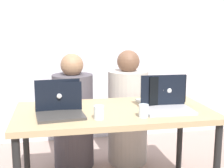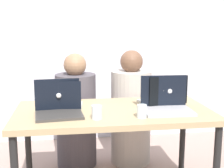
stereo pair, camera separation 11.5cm
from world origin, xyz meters
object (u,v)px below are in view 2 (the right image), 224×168
Objects in this scene: laptop_back_left at (60,102)px; water_glass_right at (142,112)px; person_on_right at (131,113)px; laptop_front_left at (58,107)px; person_on_left at (76,117)px; water_glass_left at (97,113)px; laptop_back_right at (163,98)px; laptop_front_right at (166,104)px.

laptop_back_left is 3.75× the size of water_glass_right.
person_on_right is 1.00m from laptop_front_left.
laptop_front_left reaches higher than laptop_back_left.
water_glass_right is (0.56, -0.15, -0.01)m from laptop_front_left.
person_on_left is 11.71× the size of water_glass_left.
laptop_back_right is 0.18m from laptop_front_right.
person_on_right is 3.04× the size of laptop_back_right.
laptop_front_right reaches higher than laptop_front_left.
laptop_back_left is at bearing 169.80° from laptop_front_right.
water_glass_left is at bearing -34.30° from laptop_front_left.
person_on_left is at bearing -48.66° from laptop_back_right.
water_glass_right is (0.30, -0.01, -0.00)m from water_glass_left.
laptop_front_left is at bearing -178.70° from laptop_front_right.
water_glass_left is at bearing 18.65° from laptop_back_right.
laptop_front_left is at bearing 52.53° from person_on_right.
laptop_front_right is at bearing 33.78° from water_glass_right.
laptop_front_left is 0.58m from water_glass_right.
water_glass_left reaches higher than water_glass_right.
water_glass_right is at bearing -20.97° from laptop_front_left.
laptop_front_left is at bearing 91.36° from laptop_back_left.
laptop_back_left is at bearing -9.41° from laptop_back_right.
person_on_left is 3.18× the size of laptop_back_left.
person_on_right is 0.61m from laptop_back_right.
laptop_front_left is at bearing 74.22° from person_on_left.
laptop_back_left reaches higher than water_glass_left.
water_glass_right is (-0.10, -0.85, 0.26)m from person_on_right.
laptop_back_left is at bearing 80.59° from laptop_front_left.
person_on_right is 3.07× the size of laptop_front_right.
person_on_left is 3.01× the size of laptop_front_right.
water_glass_left is 0.30m from water_glass_right.
water_glass_left is at bearing -164.03° from laptop_front_right.
laptop_front_right is 0.78m from laptop_back_left.
person_on_left is at bearing 98.06° from water_glass_left.
water_glass_left is at bearing 93.25° from person_on_left.
person_on_right reaches higher than water_glass_left.
water_glass_right is at bearing 155.71° from laptop_back_left.
person_on_left is 0.89m from water_glass_left.
laptop_back_left is (-0.80, -0.02, -0.00)m from laptop_back_right.
laptop_front_left is at bearing 151.49° from water_glass_left.
person_on_left is at bearing 73.25° from laptop_front_left.
laptop_back_left is (-0.76, 0.16, -0.00)m from laptop_front_right.
water_glass_right is (-0.22, -0.14, -0.01)m from laptop_front_right.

